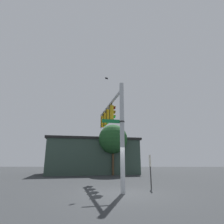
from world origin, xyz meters
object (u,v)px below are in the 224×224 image
object	(u,v)px
traffic_light_nearest_pole	(112,112)
bird_flying	(107,78)
street_name_sign	(116,121)
traffic_light_mid_inner	(109,116)
traffic_light_mid_outer	(106,119)
historical_marker	(150,166)
traffic_light_arm_end	(103,121)

from	to	relation	value
traffic_light_nearest_pole	bird_flying	bearing A→B (deg)	-129.64
traffic_light_nearest_pole	street_name_sign	bearing A→B (deg)	7.04
traffic_light_nearest_pole	traffic_light_mid_inner	bearing A→B (deg)	-164.99
traffic_light_nearest_pole	bird_flying	world-z (taller)	bird_flying
traffic_light_nearest_pole	traffic_light_mid_inner	size ratio (longest dim) A/B	1.00
traffic_light_mid_outer	bird_flying	size ratio (longest dim) A/B	3.57
bird_flying	historical_marker	bearing A→B (deg)	69.35
traffic_light_mid_inner	traffic_light_mid_outer	bearing A→B (deg)	-164.99
historical_marker	traffic_light_mid_inner	bearing A→B (deg)	-123.45
traffic_light_nearest_pole	bird_flying	distance (m)	3.07
traffic_light_mid_outer	street_name_sign	distance (m)	5.15
traffic_light_mid_outer	bird_flying	bearing A→B (deg)	4.59
traffic_light_nearest_pole	street_name_sign	size ratio (longest dim) A/B	0.97
traffic_light_mid_inner	historical_marker	xyz separation A→B (m)	(1.89, 2.86, -3.91)
traffic_light_nearest_pole	traffic_light_mid_outer	world-z (taller)	same
traffic_light_arm_end	street_name_sign	world-z (taller)	traffic_light_arm_end
traffic_light_mid_inner	bird_flying	world-z (taller)	bird_flying
traffic_light_arm_end	street_name_sign	xyz separation A→B (m)	(6.04, 1.24, -1.27)
traffic_light_nearest_pole	traffic_light_mid_outer	size ratio (longest dim) A/B	1.00
traffic_light_mid_inner	historical_marker	size ratio (longest dim) A/B	0.62
bird_flying	historical_marker	world-z (taller)	bird_flying
bird_flying	traffic_light_nearest_pole	bearing A→B (deg)	50.36
traffic_light_arm_end	street_name_sign	distance (m)	6.29
traffic_light_mid_outer	historical_marker	xyz separation A→B (m)	(3.03, 3.17, -3.91)
traffic_light_mid_inner	traffic_light_mid_outer	xyz separation A→B (m)	(-1.13, -0.30, 0.00)
traffic_light_nearest_pole	traffic_light_arm_end	xyz separation A→B (m)	(-3.40, -0.91, 0.00)
traffic_light_mid_inner	bird_flying	distance (m)	3.11
traffic_light_arm_end	traffic_light_mid_outer	bearing A→B (deg)	15.01
traffic_light_arm_end	historical_marker	size ratio (longest dim) A/B	0.62
traffic_light_mid_outer	street_name_sign	world-z (taller)	traffic_light_mid_outer
traffic_light_mid_inner	bird_flying	bearing A→B (deg)	-11.41
traffic_light_nearest_pole	historical_marker	bearing A→B (deg)	73.49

